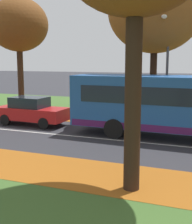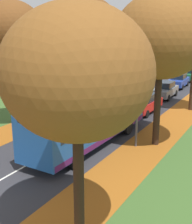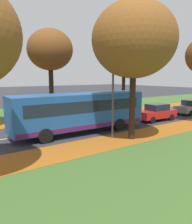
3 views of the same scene
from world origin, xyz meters
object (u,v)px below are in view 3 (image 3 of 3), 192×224
at_px(car_red_lead, 156,112).
at_px(car_grey_following, 191,107).
at_px(tree_left_mid, 124,54).
at_px(tree_left_near, 50,50).
at_px(tree_right_near, 134,40).
at_px(streetlamp_right, 110,84).
at_px(bus, 80,110).

height_order(car_red_lead, car_grey_following, same).
bearing_deg(tree_left_mid, car_grey_following, 35.01).
relative_size(tree_left_near, car_grey_following, 2.10).
height_order(tree_right_near, car_grey_following, tree_right_near).
bearing_deg(streetlamp_right, car_grey_following, 99.31).
bearing_deg(bus, tree_right_near, 29.46).
distance_m(tree_left_near, bus, 8.37).
relative_size(tree_left_near, tree_left_mid, 0.91).
height_order(tree_left_mid, car_grey_following, tree_left_mid).
xyz_separation_m(tree_left_mid, tree_right_near, (9.95, -8.14, -0.43)).
height_order(tree_left_near, car_grey_following, tree_left_near).
distance_m(tree_left_near, car_grey_following, 16.68).
height_order(streetlamp_right, bus, streetlamp_right).
xyz_separation_m(tree_left_near, streetlamp_right, (8.91, 0.45, -3.05)).
relative_size(tree_left_mid, car_grey_following, 2.31).
relative_size(bus, car_grey_following, 2.49).
xyz_separation_m(tree_left_mid, bus, (6.42, -10.14, -5.28)).
height_order(tree_left_mid, bus, tree_left_mid).
xyz_separation_m(tree_left_near, bus, (6.62, -0.61, -5.08)).
distance_m(tree_right_near, car_grey_following, 14.35).
relative_size(tree_left_near, car_red_lead, 2.08).
distance_m(streetlamp_right, car_grey_following, 14.11).
relative_size(tree_left_mid, car_red_lead, 2.29).
xyz_separation_m(tree_left_near, tree_right_near, (10.16, 1.39, -0.24)).
xyz_separation_m(tree_right_near, car_red_lead, (-3.24, 6.42, -5.74)).
bearing_deg(tree_right_near, tree_left_mid, 140.71).
bearing_deg(car_red_lead, tree_right_near, -63.21).
xyz_separation_m(tree_left_near, car_grey_following, (6.68, 14.07, -5.97)).
xyz_separation_m(bus, car_grey_following, (0.05, 14.68, -0.89)).
bearing_deg(streetlamp_right, bus, -155.15).
xyz_separation_m(tree_left_mid, car_grey_following, (6.47, 4.53, -6.17)).
distance_m(tree_left_near, car_red_lead, 12.02).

